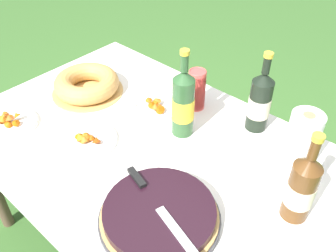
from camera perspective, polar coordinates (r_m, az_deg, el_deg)
ground_plane at (r=1.94m, az=-2.33°, el=-17.93°), size 16.00×16.00×0.00m
garden_table at (r=1.47m, az=-2.95°, el=-4.75°), size 1.43×0.93×0.68m
tablecloth at (r=1.43m, az=-3.02°, el=-3.10°), size 1.44×0.94×0.10m
berry_tart at (r=1.15m, az=-1.30°, el=-13.41°), size 0.37×0.37×0.06m
serving_knife at (r=1.14m, az=-2.10°, el=-11.35°), size 0.37×0.12×0.01m
bundt_cake at (r=1.70m, az=-12.28°, el=6.29°), size 0.32×0.32×0.09m
cup_stack at (r=1.55m, az=4.39°, el=5.54°), size 0.07×0.07×0.18m
cider_bottle_green at (r=1.38m, az=2.33°, el=3.45°), size 0.08×0.08×0.35m
cider_bottle_amber at (r=1.16m, az=19.67°, el=-8.87°), size 0.09×0.09×0.32m
juice_bottle_red at (r=1.45m, az=13.81°, el=3.63°), size 0.09×0.09×0.33m
snack_plate_near at (r=1.57m, az=-1.73°, el=2.92°), size 0.19×0.19×0.06m
snack_plate_left at (r=1.44m, az=-12.26°, el=-1.99°), size 0.23×0.23×0.05m
snack_plate_right at (r=1.62m, az=-22.84°, el=0.52°), size 0.21×0.21×0.06m
paper_towel_roll at (r=1.35m, az=19.73°, el=-2.03°), size 0.11×0.11×0.21m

